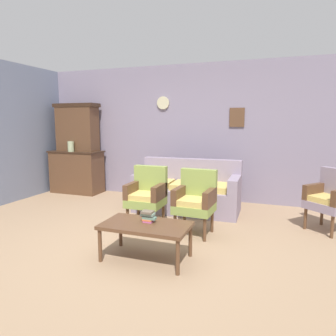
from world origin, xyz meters
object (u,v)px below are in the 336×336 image
at_px(armchair_near_cabinet, 195,199).
at_px(coffee_table, 146,227).
at_px(vase_on_cabinet, 71,146).
at_px(wingback_chair_by_fireplace, 331,197).
at_px(armchair_near_couch_end, 147,193).
at_px(floral_couch, 188,192).
at_px(book_stack_on_table, 148,216).
at_px(side_cabinet, 77,172).

bearing_deg(armchair_near_cabinet, coffee_table, -107.61).
xyz_separation_m(vase_on_cabinet, wingback_chair_by_fireplace, (4.95, -0.69, -0.54)).
height_order(armchair_near_couch_end, wingback_chair_by_fireplace, same).
xyz_separation_m(floral_couch, armchair_near_cabinet, (0.42, -1.06, 0.17)).
height_order(armchair_near_couch_end, armchair_near_cabinet, same).
distance_m(vase_on_cabinet, armchair_near_couch_end, 2.80).
bearing_deg(floral_couch, coffee_table, -87.16).
bearing_deg(floral_couch, vase_on_cabinet, 171.91).
relative_size(armchair_near_couch_end, book_stack_on_table, 4.89).
bearing_deg(armchair_near_couch_end, book_stack_on_table, -65.62).
bearing_deg(armchair_near_couch_end, side_cabinet, 146.90).
relative_size(side_cabinet, vase_on_cabinet, 5.17).
height_order(floral_couch, armchair_near_cabinet, same).
height_order(armchair_near_cabinet, wingback_chair_by_fireplace, same).
bearing_deg(vase_on_cabinet, coffee_table, -40.81).
relative_size(armchair_near_cabinet, coffee_table, 0.90).
bearing_deg(wingback_chair_by_fireplace, vase_on_cabinet, 172.06).
xyz_separation_m(armchair_near_couch_end, armchair_near_cabinet, (0.77, -0.07, 0.00)).
relative_size(vase_on_cabinet, coffee_table, 0.22).
relative_size(coffee_table, book_stack_on_table, 5.43).
bearing_deg(armchair_near_couch_end, armchair_near_cabinet, -5.52).
relative_size(floral_couch, book_stack_on_table, 9.92).
distance_m(coffee_table, book_stack_on_table, 0.14).
relative_size(side_cabinet, floral_couch, 0.63).
bearing_deg(vase_on_cabinet, side_cabinet, 89.27).
distance_m(floral_couch, armchair_near_cabinet, 1.15).
relative_size(floral_couch, coffee_table, 1.83).
distance_m(wingback_chair_by_fireplace, book_stack_on_table, 2.71).
bearing_deg(coffee_table, armchair_near_cabinet, 72.39).
xyz_separation_m(vase_on_cabinet, floral_couch, (2.73, -0.39, -0.72)).
bearing_deg(wingback_chair_by_fireplace, armchair_near_cabinet, -157.09).
height_order(armchair_near_couch_end, coffee_table, armchair_near_couch_end).
height_order(vase_on_cabinet, wingback_chair_by_fireplace, vase_on_cabinet).
height_order(vase_on_cabinet, coffee_table, vase_on_cabinet).
bearing_deg(vase_on_cabinet, book_stack_on_table, -39.99).
bearing_deg(armchair_near_cabinet, floral_couch, 111.51).
xyz_separation_m(coffee_table, book_stack_on_table, (-0.00, 0.07, 0.12)).
xyz_separation_m(vase_on_cabinet, book_stack_on_table, (2.83, -2.37, -0.55)).
bearing_deg(wingback_chair_by_fireplace, book_stack_on_table, -141.48).
bearing_deg(armchair_near_cabinet, armchair_near_couch_end, 174.48).
bearing_deg(side_cabinet, book_stack_on_table, -42.01).
height_order(side_cabinet, armchair_near_cabinet, side_cabinet).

